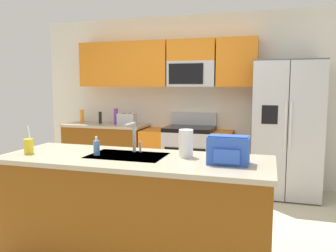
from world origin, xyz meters
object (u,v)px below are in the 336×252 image
object	(u,v)px
soap_dispenser	(97,148)
refrigerator	(286,129)
bottle_purple	(116,116)
drink_cup_yellow	(29,146)
pepper_mill	(100,118)
bottle_orange	(82,117)
toaster	(127,119)
sink_faucet	(134,135)
backpack	(228,149)
paper_towel_roll	(186,143)
range_oven	(187,156)

from	to	relation	value
soap_dispenser	refrigerator	bearing A→B (deg)	52.67
bottle_purple	drink_cup_yellow	xyz separation A→B (m)	(0.27, -2.40, -0.06)
pepper_mill	bottle_orange	world-z (taller)	bottle_orange
toaster	drink_cup_yellow	distance (m)	2.35
soap_dispenser	drink_cup_yellow	bearing A→B (deg)	-169.55
sink_faucet	drink_cup_yellow	world-z (taller)	sink_faucet
bottle_orange	bottle_purple	bearing A→B (deg)	4.12
toaster	backpack	bearing A→B (deg)	-50.44
refrigerator	backpack	world-z (taller)	refrigerator
refrigerator	pepper_mill	xyz separation A→B (m)	(-2.87, 0.07, 0.07)
sink_faucet	pepper_mill	bearing A→B (deg)	124.94
drink_cup_yellow	paper_towel_roll	world-z (taller)	drink_cup_yellow
refrigerator	toaster	size ratio (longest dim) A/B	6.61
refrigerator	pepper_mill	bearing A→B (deg)	178.61
sink_faucet	backpack	size ratio (longest dim) A/B	0.88
range_oven	bottle_purple	size ratio (longest dim) A/B	5.40
toaster	pepper_mill	distance (m)	0.50
refrigerator	sink_faucet	distance (m)	2.46
range_oven	sink_faucet	distance (m)	2.16
bottle_orange	drink_cup_yellow	size ratio (longest dim) A/B	0.87
drink_cup_yellow	soap_dispenser	distance (m)	0.64
toaster	backpack	distance (m)	2.90
range_oven	bottle_purple	world-z (taller)	bottle_purple
drink_cup_yellow	bottle_orange	bearing A→B (deg)	110.12
backpack	sink_faucet	bearing A→B (deg)	166.40
bottle_purple	paper_towel_roll	xyz separation A→B (m)	(1.68, -2.12, -0.01)
bottle_purple	drink_cup_yellow	distance (m)	2.42
toaster	bottle_orange	bearing A→B (deg)	179.46
range_oven	pepper_mill	bearing A→B (deg)	-179.90
toaster	refrigerator	bearing A→B (deg)	-0.47
range_oven	backpack	distance (m)	2.52
refrigerator	pepper_mill	size ratio (longest dim) A/B	9.59
drink_cup_yellow	soap_dispenser	bearing A→B (deg)	10.45
paper_towel_roll	sink_faucet	bearing A→B (deg)	173.86
range_oven	pepper_mill	distance (m)	1.56
refrigerator	bottle_purple	bearing A→B (deg)	178.46
drink_cup_yellow	soap_dispenser	xyz separation A→B (m)	(0.63, 0.12, -0.00)
bottle_purple	sink_faucet	size ratio (longest dim) A/B	0.89
bottle_orange	backpack	bearing A→B (deg)	-40.25
toaster	sink_faucet	world-z (taller)	sink_faucet
sink_faucet	paper_towel_roll	bearing A→B (deg)	-6.14
toaster	soap_dispenser	distance (m)	2.34
sink_faucet	refrigerator	bearing A→B (deg)	54.59
range_oven	refrigerator	bearing A→B (deg)	-2.92
pepper_mill	drink_cup_yellow	xyz separation A→B (m)	(0.55, -2.40, -0.03)
pepper_mill	backpack	xyz separation A→B (m)	(2.34, -2.29, 0.02)
bottle_orange	soap_dispenser	world-z (taller)	bottle_orange
pepper_mill	sink_faucet	bearing A→B (deg)	-55.06
pepper_mill	soap_dispenser	distance (m)	2.57
range_oven	drink_cup_yellow	bearing A→B (deg)	-110.61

